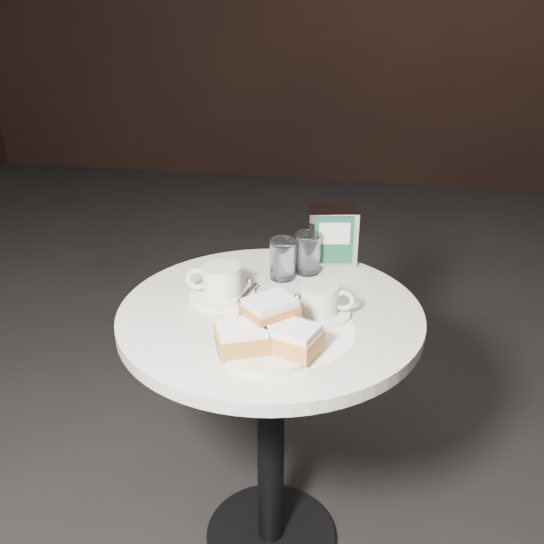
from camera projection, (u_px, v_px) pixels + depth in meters
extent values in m
plane|color=black|center=(271.00, 540.00, 1.71)|extent=(7.00, 7.00, 0.00)
cylinder|color=black|center=(271.00, 536.00, 1.71)|extent=(0.36, 0.36, 0.03)
cylinder|color=black|center=(271.00, 439.00, 1.55)|extent=(0.07, 0.07, 0.70)
cylinder|color=white|center=(270.00, 315.00, 1.40)|extent=(0.70, 0.70, 0.03)
cylinder|color=white|center=(286.00, 329.00, 1.31)|extent=(0.40, 0.40, 0.00)
cylinder|color=silver|center=(267.00, 346.00, 1.24)|extent=(0.22, 0.22, 0.02)
cube|color=#BB7D39|center=(242.00, 340.00, 1.21)|extent=(0.13, 0.11, 0.04)
cube|color=white|center=(242.00, 328.00, 1.20)|extent=(0.12, 0.10, 0.02)
cube|color=#CF8B3F|center=(293.00, 341.00, 1.20)|extent=(0.12, 0.11, 0.04)
cube|color=white|center=(293.00, 330.00, 1.19)|extent=(0.11, 0.10, 0.02)
cube|color=#B77038|center=(270.00, 314.00, 1.24)|extent=(0.13, 0.13, 0.04)
cube|color=white|center=(270.00, 302.00, 1.23)|extent=(0.12, 0.12, 0.02)
cylinder|color=white|center=(222.00, 295.00, 1.44)|extent=(0.17, 0.17, 0.01)
cylinder|color=silver|center=(222.00, 280.00, 1.42)|extent=(0.10, 0.10, 0.07)
cylinder|color=#977052|center=(221.00, 269.00, 1.41)|extent=(0.09, 0.09, 0.00)
torus|color=beige|center=(197.00, 279.00, 1.43)|extent=(0.06, 0.02, 0.06)
cube|color=#B4B3B8|center=(247.00, 293.00, 1.43)|extent=(0.03, 0.11, 0.00)
sphere|color=silver|center=(250.00, 282.00, 1.48)|extent=(0.02, 0.02, 0.02)
cylinder|color=silver|center=(319.00, 313.00, 1.36)|extent=(0.15, 0.15, 0.01)
cylinder|color=silver|center=(320.00, 299.00, 1.35)|extent=(0.09, 0.09, 0.06)
cylinder|color=#89664A|center=(320.00, 288.00, 1.34)|extent=(0.08, 0.08, 0.00)
torus|color=beige|center=(343.00, 300.00, 1.34)|extent=(0.05, 0.01, 0.05)
cube|color=#B1B2B6|center=(295.00, 308.00, 1.37)|extent=(0.04, 0.10, 0.00)
sphere|color=#B9B9BE|center=(298.00, 297.00, 1.41)|extent=(0.02, 0.02, 0.02)
cylinder|color=white|center=(282.00, 259.00, 1.52)|extent=(0.08, 0.08, 0.10)
cylinder|color=white|center=(282.00, 260.00, 1.52)|extent=(0.07, 0.07, 0.09)
cylinder|color=silver|center=(308.00, 253.00, 1.55)|extent=(0.09, 0.09, 0.11)
cylinder|color=white|center=(308.00, 254.00, 1.55)|extent=(0.08, 0.08, 0.09)
cube|color=silver|center=(332.00, 235.00, 1.60)|extent=(0.14, 0.12, 0.15)
cube|color=#18573C|center=(334.00, 241.00, 1.55)|extent=(0.10, 0.02, 0.13)
cube|color=white|center=(335.00, 234.00, 1.54)|extent=(0.08, 0.02, 0.06)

